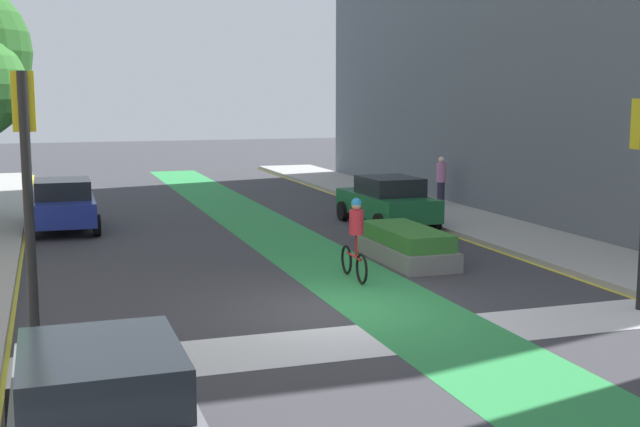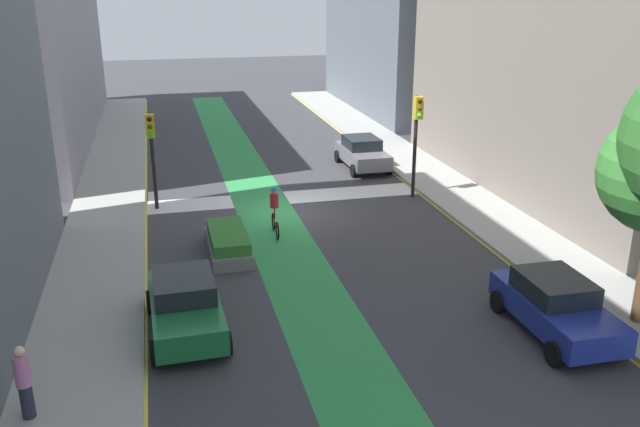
% 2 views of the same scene
% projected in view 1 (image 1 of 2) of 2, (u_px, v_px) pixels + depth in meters
% --- Properties ---
extents(ground_plane, '(120.00, 120.00, 0.00)m').
position_uv_depth(ground_plane, '(339.00, 310.00, 15.74)').
color(ground_plane, '#38383D').
extents(bike_lane_paint, '(2.40, 60.00, 0.01)m').
position_uv_depth(bike_lane_paint, '(393.00, 305.00, 16.09)').
color(bike_lane_paint, '#2D8C47').
rests_on(bike_lane_paint, ground_plane).
extents(crosswalk_band, '(12.00, 1.80, 0.01)m').
position_uv_depth(crosswalk_band, '(379.00, 339.00, 13.86)').
color(crosswalk_band, silver).
rests_on(crosswalk_band, ground_plane).
extents(curb_stripe_left, '(0.16, 60.00, 0.01)m').
position_uv_depth(curb_stripe_left, '(7.00, 338.00, 13.86)').
color(curb_stripe_left, yellow).
rests_on(curb_stripe_left, ground_plane).
extents(curb_stripe_right, '(0.16, 60.00, 0.01)m').
position_uv_depth(curb_stripe_right, '(601.00, 286.00, 17.62)').
color(curb_stripe_right, yellow).
rests_on(curb_stripe_right, ground_plane).
extents(traffic_signal_near_left, '(0.35, 0.52, 4.48)m').
position_uv_depth(traffic_signal_near_left, '(26.00, 157.00, 12.94)').
color(traffic_signal_near_left, black).
rests_on(traffic_signal_near_left, ground_plane).
extents(car_blue_left_far, '(2.05, 4.22, 1.57)m').
position_uv_depth(car_blue_left_far, '(63.00, 204.00, 24.90)').
color(car_blue_left_far, navy).
rests_on(car_blue_left_far, ground_plane).
extents(car_grey_left_near, '(2.04, 4.21, 1.57)m').
position_uv_depth(car_grey_left_near, '(102.00, 414.00, 8.53)').
color(car_grey_left_near, slate).
rests_on(car_grey_left_near, ground_plane).
extents(car_green_right_far, '(2.12, 4.25, 1.57)m').
position_uv_depth(car_green_right_far, '(388.00, 201.00, 25.65)').
color(car_green_right_far, '#196033').
rests_on(car_green_right_far, ground_plane).
extents(cyclist_in_lane, '(0.32, 1.73, 1.86)m').
position_uv_depth(cyclist_in_lane, '(355.00, 237.00, 18.15)').
color(cyclist_in_lane, black).
rests_on(cyclist_in_lane, ground_plane).
extents(pedestrian_sidewalk_right_a, '(0.34, 0.34, 1.73)m').
position_uv_depth(pedestrian_sidewalk_right_a, '(441.00, 180.00, 29.81)').
color(pedestrian_sidewalk_right_a, '#262638').
rests_on(pedestrian_sidewalk_right_a, sidewalk_right).
extents(median_planter, '(1.38, 3.37, 0.85)m').
position_uv_depth(median_planter, '(406.00, 245.00, 20.24)').
color(median_planter, slate).
rests_on(median_planter, ground_plane).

